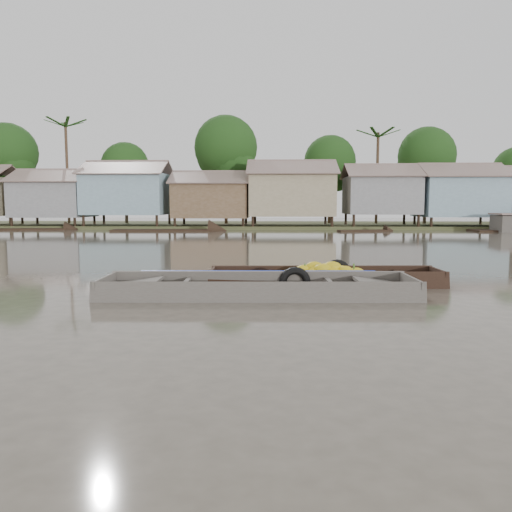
{
  "coord_description": "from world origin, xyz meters",
  "views": [
    {
      "loc": [
        1.05,
        -10.13,
        1.95
      ],
      "look_at": [
        0.68,
        0.84,
        0.8
      ],
      "focal_mm": 35.0,
      "sensor_mm": 36.0,
      "label": 1
    }
  ],
  "objects": [
    {
      "name": "banana_boat",
      "position": [
        2.25,
        1.87,
        0.15
      ],
      "size": [
        5.63,
        1.6,
        0.8
      ],
      "rotation": [
        0.0,
        0.0,
        0.04
      ],
      "color": "black",
      "rests_on": "ground"
    },
    {
      "name": "distant_boats",
      "position": [
        13.01,
        24.42,
        0.2
      ],
      "size": [
        47.58,
        14.79,
        1.38
      ],
      "color": "black",
      "rests_on": "ground"
    },
    {
      "name": "viewer_boat",
      "position": [
        0.75,
        0.45,
        0.04
      ],
      "size": [
        6.74,
        1.94,
        0.54
      ],
      "rotation": [
        0.0,
        0.0,
        0.03
      ],
      "color": "#4A453E",
      "rests_on": "ground"
    },
    {
      "name": "riverbank",
      "position": [
        3.03,
        31.86,
        3.07
      ],
      "size": [
        120.0,
        12.47,
        10.22
      ],
      "color": "#384723",
      "rests_on": "ground"
    },
    {
      "name": "ground",
      "position": [
        0.0,
        0.0,
        0.0
      ],
      "size": [
        120.0,
        120.0,
        0.0
      ],
      "primitive_type": "plane",
      "color": "#494238",
      "rests_on": "ground"
    }
  ]
}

